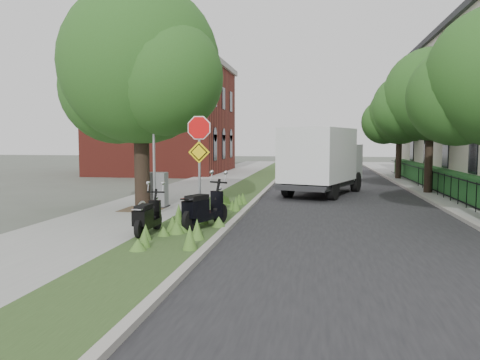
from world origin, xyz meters
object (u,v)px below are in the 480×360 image
Objects in this scene: scooter_far at (201,212)px; box_truck at (322,158)px; utility_cabinet at (155,190)px; sign_assembly at (199,147)px; scooter_near at (146,220)px.

scooter_far is 0.30× the size of box_truck.
box_truck is at bearing 43.15° from utility_cabinet.
sign_assembly is 1.96m from scooter_far.
utility_cabinet is (-2.38, 2.92, -1.61)m from sign_assembly.
scooter_near is 0.90× the size of scooter_far.
utility_cabinet is at bearing 106.92° from scooter_near.
scooter_far is at bearing -73.37° from sign_assembly.
utility_cabinet is at bearing -136.85° from box_truck.
box_truck is (3.59, 8.52, -0.63)m from sign_assembly.
scooter_near is at bearing -136.47° from scooter_far.
utility_cabinet is at bearing 125.01° from scooter_far.
scooter_far is 1.48× the size of utility_cabinet.
scooter_near is 5.08m from utility_cabinet.
scooter_far is at bearing -109.64° from box_truck.
scooter_near is (-0.90, -1.94, -1.82)m from sign_assembly.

